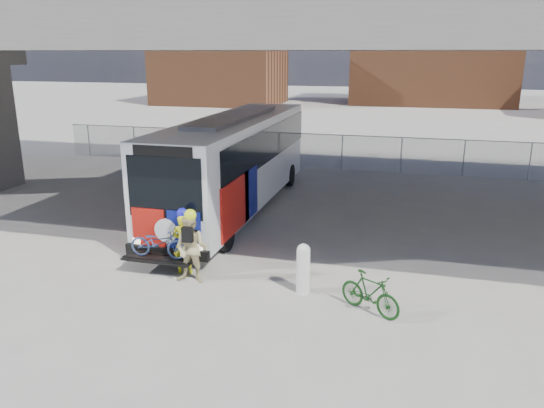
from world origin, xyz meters
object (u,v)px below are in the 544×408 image
at_px(bollard, 303,266).
at_px(bike_parked, 370,293).
at_px(cyclist_hivis, 184,242).
at_px(cyclist_tan, 192,248).
at_px(bus, 235,156).

height_order(bollard, bike_parked, bollard).
relative_size(cyclist_hivis, cyclist_tan, 0.93).
distance_m(bollard, cyclist_hivis, 3.48).
bearing_deg(cyclist_hivis, bollard, 162.32).
bearing_deg(bike_parked, cyclist_hivis, 109.74).
relative_size(bus, cyclist_tan, 6.33).
bearing_deg(bollard, bus, 121.45).
bearing_deg(bike_parked, bollard, 99.85).
xyz_separation_m(bollard, bike_parked, (1.75, -0.68, -0.21)).
xyz_separation_m(cyclist_tan, bike_parked, (4.74, -0.52, -0.46)).
xyz_separation_m(bus, bike_parked, (5.84, -7.38, -1.61)).
bearing_deg(bus, cyclist_hivis, -84.23).
relative_size(bus, bike_parked, 7.75).
relative_size(bus, bollard, 9.78).
height_order(bollard, cyclist_tan, cyclist_tan).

